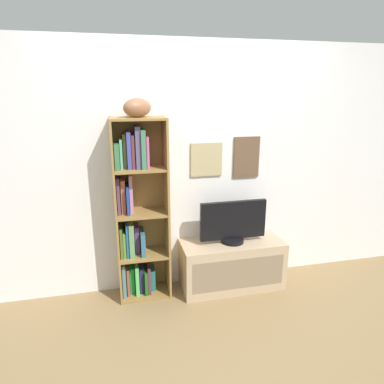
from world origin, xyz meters
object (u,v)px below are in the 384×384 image
Objects in this scene: tv_stand at (232,264)px; television at (233,223)px; bookshelf at (137,215)px; football at (137,108)px.

tv_stand is 1.55× the size of television.
bookshelf is 0.91m from television.
tv_stand is at bearing -90.00° from television.
bookshelf is 2.60× the size of television.
television is (0.90, -0.09, -0.13)m from bookshelf.
television is at bearing 90.00° from tv_stand.
bookshelf is 0.95m from football.
football reaches higher than tv_stand.
football is 1.38m from television.
tv_stand is at bearing -3.86° from football.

